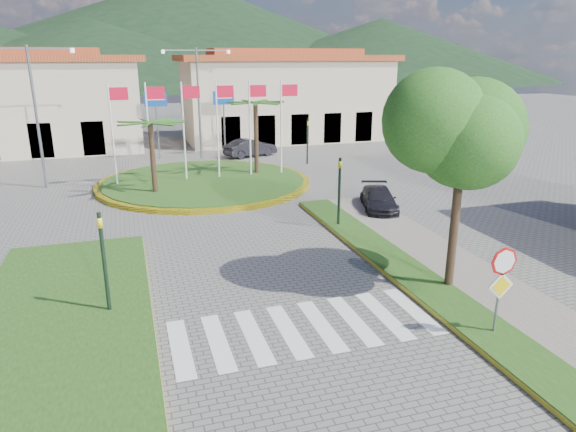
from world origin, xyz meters
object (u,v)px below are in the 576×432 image
object	(u,v)px
stop_sign	(502,277)
white_van	(10,146)
deciduous_tree	(464,133)
car_side_right	(379,199)
roundabout_island	(205,182)
car_dark_b	(250,148)
car_dark_a	(77,148)

from	to	relation	value
stop_sign	white_van	size ratio (longest dim) A/B	0.54
deciduous_tree	car_side_right	world-z (taller)	deciduous_tree
white_van	roundabout_island	bearing A→B (deg)	-124.83
white_van	car_dark_b	bearing A→B (deg)	-96.87
roundabout_island	stop_sign	distance (m)	20.69
roundabout_island	white_van	xyz separation A→B (m)	(-13.02, 14.57, 0.51)
roundabout_island	stop_sign	xyz separation A→B (m)	(4.90, -20.04, 1.62)
roundabout_island	deciduous_tree	xyz separation A→B (m)	(5.50, -17.00, 5.00)
white_van	car_side_right	size ratio (longest dim) A/B	1.27
white_van	stop_sign	bearing A→B (deg)	-139.23
car_dark_a	stop_sign	bearing A→B (deg)	-167.05
white_van	car_dark_b	world-z (taller)	white_van
stop_sign	white_van	bearing A→B (deg)	117.36
deciduous_tree	car_dark_a	world-z (taller)	deciduous_tree
stop_sign	white_van	world-z (taller)	stop_sign
roundabout_island	stop_sign	bearing A→B (deg)	-76.27
deciduous_tree	car_dark_b	bearing A→B (deg)	91.65
white_van	car_dark_b	distance (m)	18.97
deciduous_tree	white_van	xyz separation A→B (m)	(-18.51, 31.57, -4.50)
stop_sign	car_dark_a	bearing A→B (deg)	111.48
deciduous_tree	white_van	world-z (taller)	deciduous_tree
car_dark_b	car_dark_a	bearing A→B (deg)	51.51
roundabout_island	white_van	world-z (taller)	roundabout_island
car_dark_b	car_side_right	xyz separation A→B (m)	(2.72, -16.07, -0.11)
roundabout_island	car_side_right	bearing A→B (deg)	-47.12
roundabout_island	car_dark_a	bearing A→B (deg)	122.13
stop_sign	car_dark_a	world-z (taller)	stop_sign
deciduous_tree	car_dark_a	distance (m)	32.99
deciduous_tree	car_dark_b	xyz separation A→B (m)	(-0.72, 25.00, -4.50)
stop_sign	white_van	distance (m)	38.99
car_dark_b	white_van	bearing A→B (deg)	51.59
white_van	car_side_right	bearing A→B (deg)	-124.43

